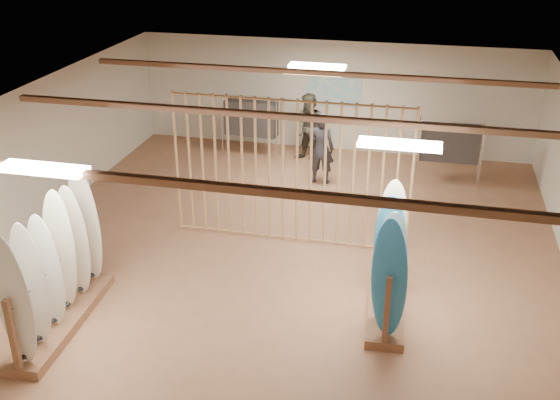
% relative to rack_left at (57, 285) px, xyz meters
% --- Properties ---
extents(floor, '(12.00, 12.00, 0.00)m').
position_rel_rack_left_xyz_m(floor, '(2.80, 2.67, -0.72)').
color(floor, '#A06C4D').
rests_on(floor, ground).
extents(ceiling, '(12.00, 12.00, 0.00)m').
position_rel_rack_left_xyz_m(ceiling, '(2.80, 2.67, 2.08)').
color(ceiling, gray).
rests_on(ceiling, ground).
extents(wall_back, '(12.00, 0.00, 12.00)m').
position_rel_rack_left_xyz_m(wall_back, '(2.80, 8.67, 0.68)').
color(wall_back, beige).
rests_on(wall_back, ground).
extents(wall_left, '(0.00, 12.00, 12.00)m').
position_rel_rack_left_xyz_m(wall_left, '(-2.20, 2.67, 0.68)').
color(wall_left, beige).
rests_on(wall_left, ground).
extents(ceiling_slats, '(9.50, 6.12, 0.10)m').
position_rel_rack_left_xyz_m(ceiling_slats, '(2.80, 2.67, 2.00)').
color(ceiling_slats, brown).
rests_on(ceiling_slats, ground).
extents(light_panels, '(1.20, 0.35, 0.06)m').
position_rel_rack_left_xyz_m(light_panels, '(2.80, 2.67, 2.02)').
color(light_panels, white).
rests_on(light_panels, ground).
extents(bamboo_partition, '(4.45, 0.05, 2.78)m').
position_rel_rack_left_xyz_m(bamboo_partition, '(2.80, 3.47, 0.68)').
color(bamboo_partition, tan).
rests_on(bamboo_partition, ground).
extents(poster, '(1.40, 0.03, 0.90)m').
position_rel_rack_left_xyz_m(poster, '(2.80, 8.65, 0.88)').
color(poster, '#379BC3').
rests_on(poster, ground).
extents(rack_left, '(0.71, 2.62, 2.09)m').
position_rel_rack_left_xyz_m(rack_left, '(0.00, 0.00, 0.00)').
color(rack_left, brown).
rests_on(rack_left, floor).
extents(rack_right, '(0.66, 1.79, 2.05)m').
position_rel_rack_left_xyz_m(rack_right, '(4.81, 1.30, -0.02)').
color(rack_right, brown).
rests_on(rack_right, floor).
extents(clothing_rack_a, '(1.42, 0.43, 1.53)m').
position_rel_rack_left_xyz_m(clothing_rack_a, '(0.91, 7.68, 0.28)').
color(clothing_rack_a, silver).
rests_on(clothing_rack_a, floor).
extents(clothing_rack_b, '(1.39, 0.36, 1.49)m').
position_rel_rack_left_xyz_m(clothing_rack_b, '(5.72, 7.01, 0.26)').
color(clothing_rack_b, silver).
rests_on(clothing_rack_b, floor).
extents(shopper_a, '(0.68, 0.47, 1.86)m').
position_rel_rack_left_xyz_m(shopper_a, '(2.89, 6.38, 0.21)').
color(shopper_a, '#2A2A33').
rests_on(shopper_a, floor).
extents(shopper_b, '(1.15, 1.04, 1.95)m').
position_rel_rack_left_xyz_m(shopper_b, '(2.41, 7.60, 0.26)').
color(shopper_b, '#363429').
rests_on(shopper_b, floor).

